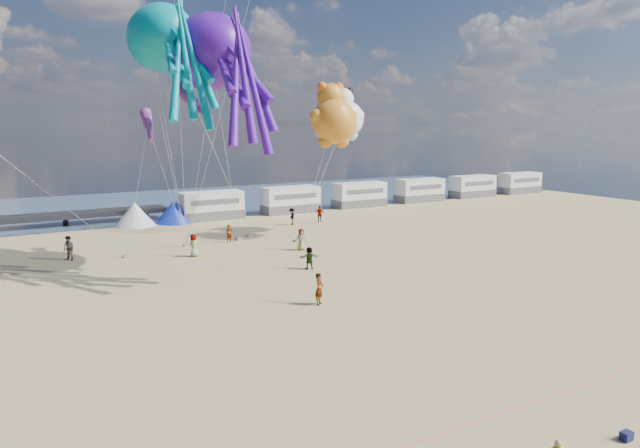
% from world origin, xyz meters
% --- Properties ---
extents(ground, '(120.00, 120.00, 0.00)m').
position_xyz_m(ground, '(0.00, 0.00, 0.00)').
color(ground, tan).
rests_on(ground, ground).
extents(water, '(120.00, 120.00, 0.00)m').
position_xyz_m(water, '(0.00, 55.00, 0.02)').
color(water, '#364C68').
rests_on(water, ground).
extents(motorhome_0, '(6.60, 2.50, 3.00)m').
position_xyz_m(motorhome_0, '(6.00, 40.00, 1.50)').
color(motorhome_0, silver).
rests_on(motorhome_0, ground).
extents(motorhome_1, '(6.60, 2.50, 3.00)m').
position_xyz_m(motorhome_1, '(15.50, 40.00, 1.50)').
color(motorhome_1, silver).
rests_on(motorhome_1, ground).
extents(motorhome_2, '(6.60, 2.50, 3.00)m').
position_xyz_m(motorhome_2, '(25.00, 40.00, 1.50)').
color(motorhome_2, silver).
rests_on(motorhome_2, ground).
extents(motorhome_3, '(6.60, 2.50, 3.00)m').
position_xyz_m(motorhome_3, '(34.50, 40.00, 1.50)').
color(motorhome_3, silver).
rests_on(motorhome_3, ground).
extents(motorhome_4, '(6.60, 2.50, 3.00)m').
position_xyz_m(motorhome_4, '(44.00, 40.00, 1.50)').
color(motorhome_4, silver).
rests_on(motorhome_4, ground).
extents(motorhome_5, '(6.60, 2.50, 3.00)m').
position_xyz_m(motorhome_5, '(53.50, 40.00, 1.50)').
color(motorhome_5, silver).
rests_on(motorhome_5, ground).
extents(tent_white, '(4.00, 4.00, 2.40)m').
position_xyz_m(tent_white, '(-2.00, 40.00, 1.20)').
color(tent_white, white).
rests_on(tent_white, ground).
extents(tent_blue, '(4.00, 4.00, 2.40)m').
position_xyz_m(tent_blue, '(2.00, 40.00, 1.20)').
color(tent_blue, '#1933CC').
rests_on(tent_blue, ground).
extents(cooler_navy, '(0.38, 0.28, 0.30)m').
position_xyz_m(cooler_navy, '(2.96, -8.24, 0.15)').
color(cooler_navy, '#14193F').
rests_on(cooler_navy, ground).
extents(rope_line, '(34.00, 0.03, 0.03)m').
position_xyz_m(rope_line, '(0.00, -5.00, 0.02)').
color(rope_line, '#F2338C').
rests_on(rope_line, ground).
extents(standing_person, '(0.79, 0.77, 1.83)m').
position_xyz_m(standing_person, '(1.38, 8.90, 0.91)').
color(standing_person, tan).
rests_on(standing_person, ground).
extents(beachgoer_0, '(0.74, 0.60, 1.76)m').
position_xyz_m(beachgoer_0, '(-1.07, 24.00, 0.88)').
color(beachgoer_0, '#7F6659').
rests_on(beachgoer_0, ground).
extents(beachgoer_1, '(1.03, 1.07, 1.86)m').
position_xyz_m(beachgoer_1, '(-9.55, 27.42, 0.93)').
color(beachgoer_1, '#7F6659').
rests_on(beachgoer_1, ground).
extents(beachgoer_2, '(0.85, 0.97, 1.69)m').
position_xyz_m(beachgoer_2, '(11.89, 32.73, 0.85)').
color(beachgoer_2, '#7F6659').
rests_on(beachgoer_2, ground).
extents(beachgoer_3, '(1.27, 1.06, 1.71)m').
position_xyz_m(beachgoer_3, '(15.08, 32.65, 0.86)').
color(beachgoer_3, '#7F6659').
rests_on(beachgoer_3, ground).
extents(beachgoer_4, '(1.00, 0.57, 1.60)m').
position_xyz_m(beachgoer_4, '(4.75, 16.17, 0.80)').
color(beachgoer_4, '#7F6659').
rests_on(beachgoer_4, ground).
extents(beachgoer_5, '(1.44, 0.52, 1.53)m').
position_xyz_m(beachgoer_5, '(3.23, 27.69, 0.77)').
color(beachgoer_5, '#7F6659').
rests_on(beachgoer_5, ground).
extents(beachgoer_6, '(0.69, 0.49, 1.76)m').
position_xyz_m(beachgoer_6, '(7.15, 21.86, 0.88)').
color(beachgoer_6, '#7F6659').
rests_on(beachgoer_6, ground).
extents(sandbag_a, '(0.50, 0.35, 0.22)m').
position_xyz_m(sandbag_a, '(-5.63, 26.26, 0.11)').
color(sandbag_a, gray).
rests_on(sandbag_a, ground).
extents(sandbag_b, '(0.50, 0.35, 0.22)m').
position_xyz_m(sandbag_b, '(4.32, 28.12, 0.11)').
color(sandbag_b, gray).
rests_on(sandbag_b, ground).
extents(sandbag_c, '(0.50, 0.35, 0.22)m').
position_xyz_m(sandbag_c, '(8.45, 25.05, 0.11)').
color(sandbag_c, gray).
rests_on(sandbag_c, ground).
extents(sandbag_d, '(0.50, 0.35, 0.22)m').
position_xyz_m(sandbag_d, '(5.83, 29.21, 0.11)').
color(sandbag_d, gray).
rests_on(sandbag_d, ground).
extents(sandbag_e, '(0.50, 0.35, 0.22)m').
position_xyz_m(sandbag_e, '(-0.43, 28.02, 0.11)').
color(sandbag_e, gray).
rests_on(sandbag_e, ground).
extents(kite_octopus_teal, '(5.98, 10.34, 11.10)m').
position_xyz_m(kite_octopus_teal, '(-2.95, 23.48, 16.01)').
color(kite_octopus_teal, '#028998').
extents(kite_octopus_purple, '(6.41, 10.92, 11.69)m').
position_xyz_m(kite_octopus_purple, '(-0.49, 20.52, 14.89)').
color(kite_octopus_purple, '#470F96').
extents(kite_panda, '(4.28, 4.05, 5.79)m').
position_xyz_m(kite_panda, '(14.63, 27.10, 10.52)').
color(kite_panda, white).
extents(kite_teddy_orange, '(5.46, 5.23, 6.74)m').
position_xyz_m(kite_teddy_orange, '(12.10, 25.00, 10.30)').
color(kite_teddy_orange, orange).
extents(windsock_mid, '(1.78, 5.29, 5.19)m').
position_xyz_m(windsock_mid, '(-1.69, 20.67, 11.49)').
color(windsock_mid, red).
extents(windsock_right, '(1.53, 4.45, 4.36)m').
position_xyz_m(windsock_right, '(-3.54, 26.11, 9.92)').
color(windsock_right, red).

